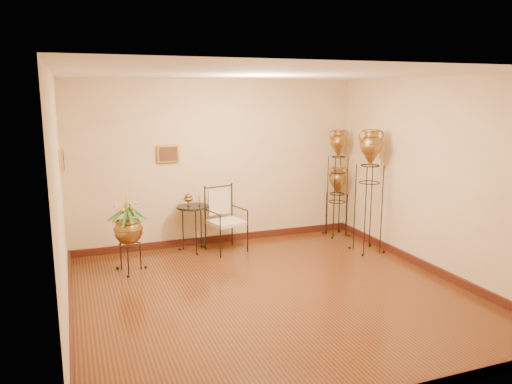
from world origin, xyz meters
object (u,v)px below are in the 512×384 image
object	(u,v)px
amphora_tall	(338,182)
armchair	(226,220)
amphora_mid	(369,190)
side_table	(193,227)
planter_urn	(128,227)

from	to	relation	value
amphora_tall	armchair	xyz separation A→B (m)	(-2.18, -0.21, -0.46)
amphora_tall	amphora_mid	size ratio (longest dim) A/B	0.96
amphora_mid	armchair	size ratio (longest dim) A/B	1.90
amphora_mid	armchair	world-z (taller)	amphora_mid
armchair	side_table	xyz separation A→B (m)	(-0.51, 0.21, -0.14)
armchair	side_table	world-z (taller)	armchair
armchair	side_table	size ratio (longest dim) A/B	1.11
amphora_mid	side_table	world-z (taller)	amphora_mid
amphora_tall	amphora_mid	distance (m)	1.02
amphora_tall	planter_urn	world-z (taller)	amphora_tall
planter_urn	armchair	world-z (taller)	planter_urn
amphora_tall	amphora_mid	world-z (taller)	amphora_mid
amphora_tall	armchair	bearing A→B (deg)	-174.54
armchair	amphora_tall	bearing A→B (deg)	-8.64
planter_urn	armchair	xyz separation A→B (m)	(1.61, 0.42, -0.13)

